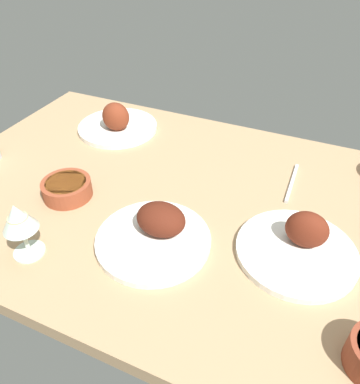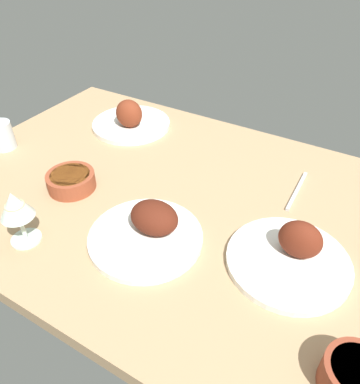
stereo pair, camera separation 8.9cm
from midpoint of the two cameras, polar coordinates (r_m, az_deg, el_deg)
dining_table at (r=101.41cm, az=-2.51°, el=-1.86°), size 140.00×90.00×4.00cm
plate_near_viewer at (r=131.70cm, az=-11.50°, el=10.14°), size 26.89×26.89×10.71cm
plate_center_main at (r=87.07cm, az=14.96°, el=-7.84°), size 26.96×26.96×10.06cm
plate_far_side at (r=87.42cm, az=-6.53°, el=-6.10°), size 26.74×26.74×8.73cm
bowl_soup at (r=105.12cm, az=-19.17°, el=0.50°), size 13.01×13.01×4.60cm
wine_glass at (r=87.69cm, az=-26.11°, el=-3.97°), size 7.60×7.60×14.00cm
fork_loose at (r=108.13cm, az=14.42°, el=1.31°), size 1.32×18.41×0.80cm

